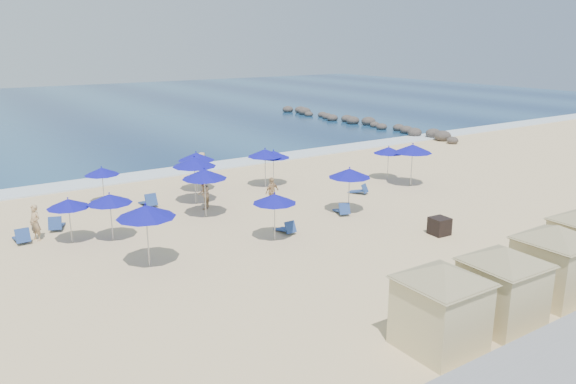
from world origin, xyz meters
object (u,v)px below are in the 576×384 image
Objects in this scene: umbrella_6 at (275,199)px; beachgoer_1 at (204,194)px; umbrella_12 at (110,199)px; beachgoer_3 at (202,166)px; umbrella_7 at (265,153)px; umbrella_13 at (196,157)px; umbrella_5 at (204,174)px; umbrella_9 at (273,154)px; cabana_1 at (504,276)px; umbrella_3 at (146,211)px; trash_bin at (439,226)px; cabana_0 at (442,295)px; beachgoer_0 at (35,223)px; umbrella_1 at (68,203)px; rock_jetty at (358,121)px; umbrella_10 at (389,150)px; beachgoer_2 at (272,192)px; umbrella_11 at (413,149)px; umbrella_4 at (194,162)px; umbrella_2 at (102,171)px; umbrella_8 at (349,173)px; cabana_2 at (555,253)px.

umbrella_6 is 1.34× the size of beachgoer_1.
beachgoer_3 is at bearing 43.91° from umbrella_12.
umbrella_13 is at bearing 161.27° from umbrella_7.
umbrella_5 is 1.14× the size of umbrella_9.
cabana_1 is 13.02m from umbrella_3.
cabana_0 is at bearing -134.77° from trash_bin.
cabana_1 is 19.48m from beachgoer_0.
cabana_1 is 22.44m from beachgoer_3.
umbrella_1 is 1.18× the size of beachgoer_3.
umbrella_9 reaches higher than umbrella_6.
rock_jetty is 35.89m from umbrella_6.
umbrella_10 is 1.39× the size of beachgoer_2.
beachgoer_1 is at bearing -38.94° from beachgoer_2.
umbrella_1 is at bearing -150.16° from umbrella_13.
umbrella_11 reaches higher than umbrella_13.
umbrella_11 is (6.92, -4.77, 0.36)m from umbrella_9.
umbrella_2 is at bearing 146.89° from umbrella_4.
umbrella_6 reaches higher than beachgoer_2.
umbrella_10 reaches higher than beachgoer_1.
cabana_1 is 2.74× the size of beachgoer_1.
umbrella_2 is (-11.24, 13.66, 1.43)m from trash_bin.
beachgoer_2 is (1.10, 14.95, -0.84)m from cabana_1.
umbrella_12 is at bearing -170.91° from umbrella_5.
rock_jetty is 12.00× the size of umbrella_6.
umbrella_5 is 5.05m from umbrella_12.
cabana_0 is 18.06m from beachgoer_0.
umbrella_12 reaches higher than umbrella_6.
umbrella_3 reaches higher than beachgoer_2.
umbrella_8 reaches higher than umbrella_12.
cabana_2 is at bearing -65.24° from umbrella_6.
umbrella_6 is 0.92× the size of umbrella_7.
umbrella_12 is 3.59m from beachgoer_0.
cabana_0 is 2.07× the size of umbrella_6.
cabana_1 reaches higher than beachgoer_1.
cabana_1 reaches higher than rock_jetty.
umbrella_3 is 9.64m from beachgoer_2.
umbrella_3 is at bearing -174.93° from umbrella_8.
umbrella_9 is (-21.07, -16.25, 1.59)m from rock_jetty.
umbrella_8 reaches higher than umbrella_13.
umbrella_1 is 0.79× the size of umbrella_3.
umbrella_3 reaches higher than umbrella_5.
umbrella_9 is (10.95, 7.89, -0.32)m from umbrella_3.
trash_bin is at bearing -30.54° from umbrella_1.
umbrella_2 is 17.98m from umbrella_11.
beachgoer_3 is at bearing 109.93° from trash_bin.
umbrella_4 is 1.11× the size of umbrella_13.
beachgoer_2 is at bearing 128.03° from umbrella_8.
umbrella_11 is 1.69× the size of beachgoer_2.
umbrella_9 is at bearing 20.18° from umbrella_12.
umbrella_2 is at bearing 100.02° from cabana_0.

